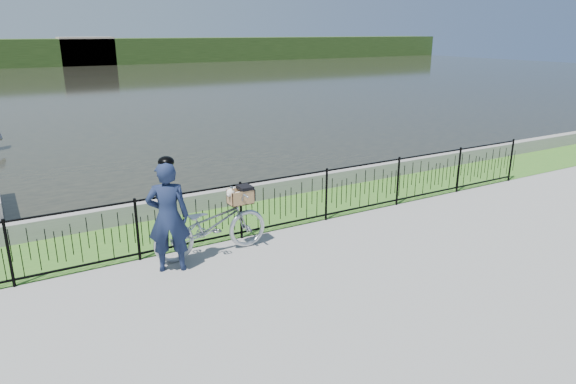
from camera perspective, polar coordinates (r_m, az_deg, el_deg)
ground at (r=9.37m, az=4.68°, el=-7.17°), size 120.00×120.00×0.00m
grass_strip at (r=11.43m, az=-2.77°, el=-2.46°), size 60.00×2.00×0.01m
water at (r=40.44m, az=-23.53°, el=10.55°), size 120.00×120.00×0.00m
quay_wall at (r=12.22m, az=-4.96°, el=-0.20°), size 60.00×0.30×0.40m
fence at (r=10.41m, az=-0.26°, el=-1.13°), size 14.00×0.06×1.15m
far_treeline at (r=67.17m, az=-26.84°, el=13.64°), size 120.00×6.00×3.00m
far_building_right at (r=66.39m, az=-21.46°, el=14.35°), size 6.00×3.00×3.20m
bicycle_rig at (r=9.35m, az=-8.50°, el=-3.58°), size 2.14×0.75×1.21m
cyclist at (r=8.72m, az=-13.19°, el=-2.60°), size 0.81×0.66×1.98m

